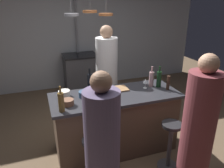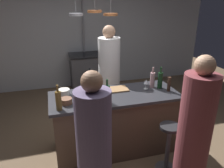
{
  "view_description": "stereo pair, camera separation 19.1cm",
  "coord_description": "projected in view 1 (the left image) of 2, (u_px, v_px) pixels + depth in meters",
  "views": [
    {
      "loc": [
        -0.98,
        -2.66,
        2.17
      ],
      "look_at": [
        0.0,
        0.15,
        1.0
      ],
      "focal_mm": 35.77,
      "sensor_mm": 36.0,
      "label": 1
    },
    {
      "loc": [
        -0.8,
        -2.72,
        2.17
      ],
      "look_at": [
        0.0,
        0.15,
        1.0
      ],
      "focal_mm": 35.77,
      "sensor_mm": 36.0,
      "label": 2
    }
  ],
  "objects": [
    {
      "name": "ground_plane",
      "position": [
        115.0,
        148.0,
        3.43
      ],
      "size": [
        9.0,
        9.0,
        0.0
      ],
      "primitive_type": "plane",
      "color": "brown"
    },
    {
      "name": "back_wall",
      "position": [
        76.0,
        35.0,
        5.46
      ],
      "size": [
        6.4,
        0.16,
        2.6
      ],
      "primitive_type": "cube",
      "color": "#B2B7BC",
      "rests_on": "ground_plane"
    },
    {
      "name": "kitchen_island",
      "position": [
        115.0,
        122.0,
        3.27
      ],
      "size": [
        1.8,
        0.72,
        0.9
      ],
      "color": "brown",
      "rests_on": "ground_plane"
    },
    {
      "name": "stove_range",
      "position": [
        81.0,
        73.0,
        5.42
      ],
      "size": [
        0.8,
        0.64,
        0.89
      ],
      "color": "#47474C",
      "rests_on": "ground_plane"
    },
    {
      "name": "chef",
      "position": [
        107.0,
        80.0,
        3.89
      ],
      "size": [
        0.37,
        0.37,
        1.75
      ],
      "color": "white",
      "rests_on": "ground_plane"
    },
    {
      "name": "bar_stool_right",
      "position": [
        170.0,
        144.0,
        2.91
      ],
      "size": [
        0.28,
        0.28,
        0.68
      ],
      "color": "#4C4C51",
      "rests_on": "ground_plane"
    },
    {
      "name": "guest_right",
      "position": [
        197.0,
        134.0,
        2.44
      ],
      "size": [
        0.35,
        0.35,
        1.67
      ],
      "color": "brown",
      "rests_on": "ground_plane"
    },
    {
      "name": "bar_stool_left",
      "position": [
        94.0,
        162.0,
        2.6
      ],
      "size": [
        0.28,
        0.28,
        0.68
      ],
      "color": "#4C4C51",
      "rests_on": "ground_plane"
    },
    {
      "name": "guest_left",
      "position": [
        102.0,
        155.0,
        2.15
      ],
      "size": [
        0.34,
        0.34,
        1.6
      ],
      "color": "#594C6B",
      "rests_on": "ground_plane"
    },
    {
      "name": "overhead_pot_rack",
      "position": [
        85.0,
        22.0,
        4.48
      ],
      "size": [
        0.91,
        1.39,
        2.17
      ],
      "color": "gray",
      "rests_on": "ground_plane"
    },
    {
      "name": "cutting_board",
      "position": [
        117.0,
        89.0,
        3.26
      ],
      "size": [
        0.32,
        0.22,
        0.02
      ],
      "primitive_type": "cube",
      "color": "#997047",
      "rests_on": "kitchen_island"
    },
    {
      "name": "pepper_mill",
      "position": [
        168.0,
        83.0,
        3.23
      ],
      "size": [
        0.05,
        0.05,
        0.21
      ],
      "primitive_type": "cylinder",
      "color": "#382319",
      "rests_on": "kitchen_island"
    },
    {
      "name": "wine_bottle_dark",
      "position": [
        90.0,
        82.0,
        3.2
      ],
      "size": [
        0.07,
        0.07,
        0.33
      ],
      "color": "black",
      "rests_on": "kitchen_island"
    },
    {
      "name": "wine_bottle_rose",
      "position": [
        151.0,
        79.0,
        3.35
      ],
      "size": [
        0.07,
        0.07,
        0.31
      ],
      "color": "#B78C8E",
      "rests_on": "kitchen_island"
    },
    {
      "name": "wine_bottle_red",
      "position": [
        159.0,
        79.0,
        3.32
      ],
      "size": [
        0.07,
        0.07,
        0.32
      ],
      "color": "#143319",
      "rests_on": "kitchen_island"
    },
    {
      "name": "wine_bottle_green",
      "position": [
        109.0,
        94.0,
        2.83
      ],
      "size": [
        0.07,
        0.07,
        0.31
      ],
      "color": "#193D23",
      "rests_on": "kitchen_island"
    },
    {
      "name": "wine_bottle_amber",
      "position": [
        61.0,
        102.0,
        2.6
      ],
      "size": [
        0.07,
        0.07,
        0.32
      ],
      "color": "brown",
      "rests_on": "kitchen_island"
    },
    {
      "name": "wine_glass_near_right_guest",
      "position": [
        145.0,
        81.0,
        3.28
      ],
      "size": [
        0.07,
        0.07,
        0.15
      ],
      "color": "silver",
      "rests_on": "kitchen_island"
    },
    {
      "name": "wine_glass_by_chef",
      "position": [
        93.0,
        87.0,
        3.08
      ],
      "size": [
        0.07,
        0.07,
        0.15
      ],
      "color": "silver",
      "rests_on": "kitchen_island"
    },
    {
      "name": "mixing_bowl_wooden",
      "position": [
        68.0,
        102.0,
        2.79
      ],
      "size": [
        0.15,
        0.15,
        0.07
      ],
      "primitive_type": "cylinder",
      "color": "brown",
      "rests_on": "kitchen_island"
    },
    {
      "name": "mixing_bowl_ceramic",
      "position": [
        64.0,
        93.0,
        3.04
      ],
      "size": [
        0.16,
        0.16,
        0.08
      ],
      "primitive_type": "cylinder",
      "color": "silver",
      "rests_on": "kitchen_island"
    },
    {
      "name": "mixing_bowl_blue",
      "position": [
        85.0,
        94.0,
        3.01
      ],
      "size": [
        0.17,
        0.17,
        0.08
      ],
      "primitive_type": "cylinder",
      "color": "#334C6B",
      "rests_on": "kitchen_island"
    }
  ]
}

